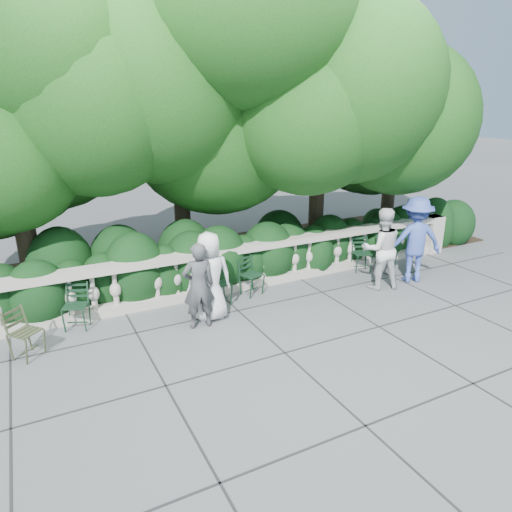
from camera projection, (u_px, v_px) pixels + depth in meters
name	position (u px, v px, depth m)	size (l,w,h in m)	color
ground	(280.00, 322.00, 8.51)	(90.00, 90.00, 0.00)	#4E5055
balustrade	(239.00, 268.00, 9.88)	(12.00, 0.44, 1.00)	#9E998E
shrub_hedge	(218.00, 272.00, 11.04)	(15.00, 2.60, 1.70)	black
tree_canopy	(238.00, 99.00, 10.24)	(15.04, 6.52, 6.78)	#3F3023
chair_b	(76.00, 332.00, 8.14)	(0.44, 0.48, 0.84)	black
chair_c	(256.00, 296.00, 9.64)	(0.44, 0.48, 0.84)	black
chair_d	(223.00, 307.00, 9.14)	(0.44, 0.48, 0.84)	black
chair_e	(363.00, 273.00, 10.97)	(0.44, 0.48, 0.84)	black
chair_f	(387.00, 270.00, 11.14)	(0.44, 0.48, 0.84)	black
chair_weathered	(37.00, 359.00, 7.29)	(0.44, 0.48, 0.84)	black
person_businessman	(210.00, 277.00, 8.39)	(0.83, 0.54, 1.69)	silver
person_woman_grey	(199.00, 286.00, 8.10)	(0.58, 0.38, 1.59)	#3F4044
person_casual_man	(381.00, 249.00, 9.83)	(0.87, 0.68, 1.79)	silver
person_older_blue	(415.00, 240.00, 10.19)	(1.26, 0.72, 1.95)	#374EA5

